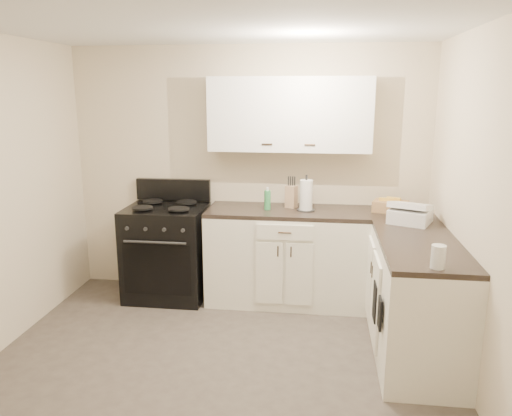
# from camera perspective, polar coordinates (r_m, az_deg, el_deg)

# --- Properties ---
(floor) EXTENTS (3.60, 3.60, 0.00)m
(floor) POSITION_cam_1_polar(r_m,az_deg,el_deg) (3.86, -4.90, -19.04)
(floor) COLOR #473F38
(floor) RESTS_ON ground
(ceiling) EXTENTS (3.60, 3.60, 0.00)m
(ceiling) POSITION_cam_1_polar(r_m,az_deg,el_deg) (3.29, -5.82, 20.86)
(ceiling) COLOR white
(ceiling) RESTS_ON wall_back
(wall_back) EXTENTS (3.60, 0.00, 3.60)m
(wall_back) POSITION_cam_1_polar(r_m,az_deg,el_deg) (5.10, -0.90, 4.13)
(wall_back) COLOR beige
(wall_back) RESTS_ON ground
(wall_right) EXTENTS (0.00, 3.60, 3.60)m
(wall_right) POSITION_cam_1_polar(r_m,az_deg,el_deg) (3.45, 25.25, -1.61)
(wall_right) COLOR beige
(wall_right) RESTS_ON ground
(wall_front) EXTENTS (3.60, 0.00, 3.60)m
(wall_front) POSITION_cam_1_polar(r_m,az_deg,el_deg) (1.76, -18.67, -14.95)
(wall_front) COLOR beige
(wall_front) RESTS_ON ground
(base_cabinets_back) EXTENTS (1.55, 0.60, 0.90)m
(base_cabinets_back) POSITION_cam_1_polar(r_m,az_deg,el_deg) (4.96, 3.52, -5.70)
(base_cabinets_back) COLOR white
(base_cabinets_back) RESTS_ON floor
(base_cabinets_right) EXTENTS (0.60, 1.90, 0.90)m
(base_cabinets_right) POSITION_cam_1_polar(r_m,az_deg,el_deg) (4.41, 17.15, -8.77)
(base_cabinets_right) COLOR white
(base_cabinets_right) RESTS_ON floor
(countertop_back) EXTENTS (1.55, 0.60, 0.04)m
(countertop_back) POSITION_cam_1_polar(r_m,az_deg,el_deg) (4.83, 3.60, -0.42)
(countertop_back) COLOR black
(countertop_back) RESTS_ON base_cabinets_back
(countertop_right) EXTENTS (0.60, 1.90, 0.04)m
(countertop_right) POSITION_cam_1_polar(r_m,az_deg,el_deg) (4.26, 17.58, -2.90)
(countertop_right) COLOR black
(countertop_right) RESTS_ON base_cabinets_right
(upper_cabinets) EXTENTS (1.55, 0.30, 0.70)m
(upper_cabinets) POSITION_cam_1_polar(r_m,az_deg,el_deg) (4.85, 3.88, 10.64)
(upper_cabinets) COLOR white
(upper_cabinets) RESTS_ON wall_back
(stove) EXTENTS (0.78, 0.67, 0.94)m
(stove) POSITION_cam_1_polar(r_m,az_deg,el_deg) (5.15, -10.11, -5.04)
(stove) COLOR black
(stove) RESTS_ON floor
(knife_block) EXTENTS (0.13, 0.12, 0.22)m
(knife_block) POSITION_cam_1_polar(r_m,az_deg,el_deg) (4.89, 4.06, 1.31)
(knife_block) COLOR tan
(knife_block) RESTS_ON countertop_back
(paper_towel) EXTENTS (0.15, 0.15, 0.30)m
(paper_towel) POSITION_cam_1_polar(r_m,az_deg,el_deg) (4.77, 5.75, 1.45)
(paper_towel) COLOR white
(paper_towel) RESTS_ON countertop_back
(soap_bottle) EXTENTS (0.08, 0.08, 0.19)m
(soap_bottle) POSITION_cam_1_polar(r_m,az_deg,el_deg) (4.80, 1.31, 0.92)
(soap_bottle) COLOR #399552
(soap_bottle) RESTS_ON countertop_back
(picture_frame) EXTENTS (0.12, 0.04, 0.14)m
(picture_frame) POSITION_cam_1_polar(r_m,az_deg,el_deg) (5.05, 5.71, 1.22)
(picture_frame) COLOR black
(picture_frame) RESTS_ON countertop_back
(wicker_basket) EXTENTS (0.36, 0.29, 0.10)m
(wicker_basket) POSITION_cam_1_polar(r_m,az_deg,el_deg) (4.89, 15.11, 0.18)
(wicker_basket) COLOR tan
(wicker_basket) RESTS_ON countertop_right
(countertop_grill) EXTENTS (0.42, 0.41, 0.12)m
(countertop_grill) POSITION_cam_1_polar(r_m,az_deg,el_deg) (4.53, 17.20, -0.87)
(countertop_grill) COLOR white
(countertop_grill) RESTS_ON countertop_right
(glass_jar) EXTENTS (0.11, 0.11, 0.15)m
(glass_jar) POSITION_cam_1_polar(r_m,az_deg,el_deg) (3.44, 20.10, -5.26)
(glass_jar) COLOR silver
(glass_jar) RESTS_ON countertop_right
(oven_mitt_near) EXTENTS (0.02, 0.13, 0.23)m
(oven_mitt_near) POSITION_cam_1_polar(r_m,az_deg,el_deg) (3.70, 13.98, -11.60)
(oven_mitt_near) COLOR black
(oven_mitt_near) RESTS_ON base_cabinets_right
(oven_mitt_far) EXTENTS (0.02, 0.17, 0.29)m
(oven_mitt_far) POSITION_cam_1_polar(r_m,az_deg,el_deg) (3.99, 13.49, -10.39)
(oven_mitt_far) COLOR black
(oven_mitt_far) RESTS_ON base_cabinets_right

